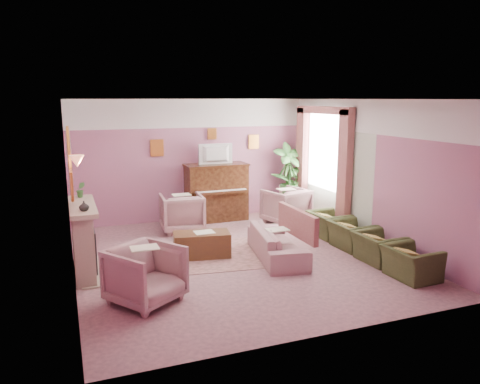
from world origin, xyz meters
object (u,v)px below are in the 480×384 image
object	(u,v)px
piano	(216,193)
olive_chair_a	(411,258)
olive_chair_d	(329,220)
floral_armchair_right	(286,204)
floral_armchair_left	(182,211)
television	(217,152)
floral_armchair_front	(146,272)
sofa	(277,238)
olive_chair_c	(352,231)
olive_chair_b	(379,243)
side_table	(289,199)
coffee_table	(202,245)

from	to	relation	value
piano	olive_chair_a	bearing A→B (deg)	-69.22
olive_chair_d	floral_armchair_right	bearing A→B (deg)	106.50
floral_armchair_left	olive_chair_d	size ratio (longest dim) A/B	1.13
floral_armchair_right	olive_chair_d	world-z (taller)	floral_armchair_right
floral_armchair_right	olive_chair_d	distance (m)	1.30
television	floral_armchair_front	bearing A→B (deg)	-120.68
sofa	olive_chair_d	distance (m)	1.74
television	floral_armchair_front	world-z (taller)	television
piano	floral_armchair_front	xyz separation A→B (m)	(-2.33, -3.98, -0.20)
olive_chair_c	olive_chair_b	bearing A→B (deg)	-90.00
floral_armchair_left	side_table	size ratio (longest dim) A/B	1.29
sofa	side_table	distance (m)	3.34
olive_chair_c	coffee_table	bearing A→B (deg)	169.00
olive_chair_c	piano	bearing A→B (deg)	120.58
side_table	olive_chair_d	bearing A→B (deg)	-94.13
olive_chair_c	olive_chair_d	xyz separation A→B (m)	(0.00, 0.82, 0.00)
floral_armchair_front	olive_chair_c	xyz separation A→B (m)	(4.07, 1.04, -0.11)
sofa	olive_chair_a	xyz separation A→B (m)	(1.55, -1.67, -0.02)
floral_armchair_left	olive_chair_b	bearing A→B (deg)	-48.77
olive_chair_a	side_table	bearing A→B (deg)	88.10
floral_armchair_front	olive_chair_c	bearing A→B (deg)	14.33
television	coffee_table	bearing A→B (deg)	-114.36
olive_chair_d	olive_chair_a	bearing A→B (deg)	-90.00
side_table	piano	bearing A→B (deg)	178.79
television	floral_armchair_left	xyz separation A→B (m)	(-0.99, -0.60, -1.15)
piano	olive_chair_a	distance (m)	4.91
coffee_table	olive_chair_c	bearing A→B (deg)	-11.00
floral_armchair_front	floral_armchair_left	bearing A→B (deg)	68.10
television	side_table	size ratio (longest dim) A/B	1.14
television	coffee_table	size ratio (longest dim) A/B	0.80
olive_chair_a	olive_chair_b	size ratio (longest dim) A/B	1.00
coffee_table	olive_chair_a	world-z (taller)	olive_chair_a
sofa	floral_armchair_front	xyz separation A→B (m)	(-2.52, -1.07, 0.08)
olive_chair_a	side_table	size ratio (longest dim) A/B	1.14
olive_chair_b	floral_armchair_front	bearing A→B (deg)	-176.90
floral_armchair_left	floral_armchair_right	bearing A→B (deg)	-5.73
olive_chair_d	piano	bearing A→B (deg)	129.33
floral_armchair_front	olive_chair_c	world-z (taller)	floral_armchair_front
olive_chair_b	side_table	bearing A→B (deg)	87.69
sofa	side_table	bearing A→B (deg)	59.39
sofa	floral_armchair_left	size ratio (longest dim) A/B	2.02
piano	olive_chair_c	xyz separation A→B (m)	(1.74, -2.94, -0.31)
coffee_table	olive_chair_d	world-z (taller)	olive_chair_d
olive_chair_b	side_table	distance (m)	3.73
sofa	side_table	xyz separation A→B (m)	(1.70, 2.88, -0.02)
coffee_table	olive_chair_c	size ratio (longest dim) A/B	1.26
floral_armchair_right	olive_chair_d	xyz separation A→B (m)	(0.37, -1.24, -0.11)
floral_armchair_right	side_table	distance (m)	0.99
coffee_table	sofa	world-z (taller)	sofa
piano	floral_armchair_front	size ratio (longest dim) A/B	1.55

